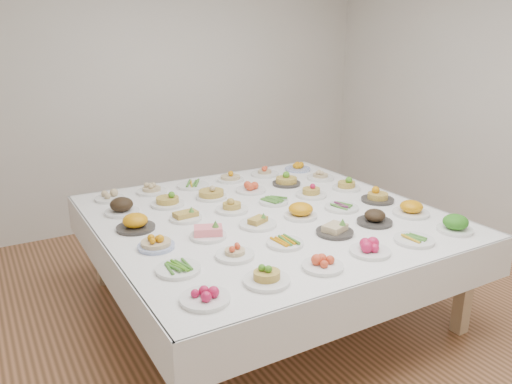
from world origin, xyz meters
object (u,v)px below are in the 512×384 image
display_table (266,222)px  dish_35 (298,166)px  dish_0 (205,294)px  dish_18 (135,218)px

display_table → dish_35: 1.30m
dish_0 → dish_18: 1.11m
dish_0 → dish_18: (-0.01, 1.11, 0.04)m
dish_18 → dish_35: 1.98m
display_table → dish_0: size_ratio=9.61×
dish_0 → dish_18: size_ratio=0.93×
dish_35 → display_table: bearing=-134.9°
display_table → dish_0: bearing=-134.7°
display_table → dish_0: dish_0 is taller
display_table → dish_18: size_ratio=8.91×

